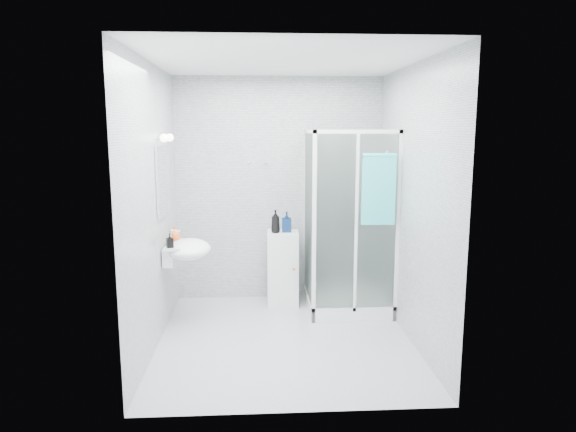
{
  "coord_description": "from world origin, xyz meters",
  "views": [
    {
      "loc": [
        -0.24,
        -4.67,
        2.0
      ],
      "look_at": [
        0.05,
        0.35,
        1.15
      ],
      "focal_mm": 32.0,
      "sensor_mm": 36.0,
      "label": 1
    }
  ],
  "objects": [
    {
      "name": "vanity_lights",
      "position": [
        -1.14,
        0.45,
        1.92
      ],
      "size": [
        0.1,
        0.4,
        0.08
      ],
      "color": "silver",
      "rests_on": "room"
    },
    {
      "name": "wall_basin",
      "position": [
        -0.99,
        0.45,
        0.8
      ],
      "size": [
        0.46,
        0.56,
        0.35
      ],
      "color": "white",
      "rests_on": "ground"
    },
    {
      "name": "wall_hooks",
      "position": [
        -0.25,
        1.26,
        1.62
      ],
      "size": [
        0.23,
        0.06,
        0.03
      ],
      "color": "silver",
      "rests_on": "room"
    },
    {
      "name": "shampoo_bottle_a",
      "position": [
        -0.05,
        0.99,
        0.98
      ],
      "size": [
        0.13,
        0.13,
        0.26
      ],
      "primitive_type": "imported",
      "rotation": [
        0.0,
        0.0,
        -0.43
      ],
      "color": "black",
      "rests_on": "storage_cabinet"
    },
    {
      "name": "soap_dispenser_black",
      "position": [
        -1.11,
        0.27,
        0.93
      ],
      "size": [
        0.08,
        0.08,
        0.14
      ],
      "primitive_type": "imported",
      "rotation": [
        0.0,
        0.0,
        0.39
      ],
      "color": "black",
      "rests_on": "wall_basin"
    },
    {
      "name": "room",
      "position": [
        0.0,
        0.0,
        1.3
      ],
      "size": [
        2.4,
        2.6,
        2.6
      ],
      "color": "silver",
      "rests_on": "ground"
    },
    {
      "name": "mirror",
      "position": [
        -1.19,
        0.45,
        1.5
      ],
      "size": [
        0.02,
        0.6,
        0.7
      ],
      "primitive_type": "cube",
      "color": "white",
      "rests_on": "room"
    },
    {
      "name": "shampoo_bottle_b",
      "position": [
        0.07,
        1.04,
        0.97
      ],
      "size": [
        0.11,
        0.11,
        0.23
      ],
      "primitive_type": "imported",
      "rotation": [
        0.0,
        0.0,
        -0.03
      ],
      "color": "#0D2450",
      "rests_on": "storage_cabinet"
    },
    {
      "name": "soap_dispenser_orange",
      "position": [
        -1.11,
        0.57,
        0.94
      ],
      "size": [
        0.13,
        0.13,
        0.15
      ],
      "primitive_type": "imported",
      "rotation": [
        0.0,
        0.0,
        -0.09
      ],
      "color": "#F55A1C",
      "rests_on": "wall_basin"
    },
    {
      "name": "storage_cabinet",
      "position": [
        0.03,
        1.03,
        0.43
      ],
      "size": [
        0.36,
        0.38,
        0.85
      ],
      "rotation": [
        0.0,
        0.0,
        -0.04
      ],
      "color": "white",
      "rests_on": "ground"
    },
    {
      "name": "hand_towel",
      "position": [
        0.96,
        0.36,
        1.43
      ],
      "size": [
        0.34,
        0.05,
        0.72
      ],
      "color": "#35C8CB",
      "rests_on": "shower_enclosure"
    },
    {
      "name": "shower_enclosure",
      "position": [
        0.67,
        0.77,
        0.45
      ],
      "size": [
        0.9,
        0.95,
        2.0
      ],
      "color": "white",
      "rests_on": "ground"
    }
  ]
}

